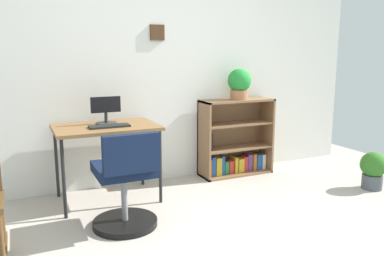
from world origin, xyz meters
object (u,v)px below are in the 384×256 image
(keyboard, at_px, (109,126))
(potted_plant_on_shelf, at_px, (239,83))
(bookshelf_low, at_px, (234,142))
(desk, at_px, (106,132))
(potted_plant_floor, at_px, (373,169))
(office_chair, at_px, (126,186))
(monitor, at_px, (106,111))

(keyboard, relative_size, potted_plant_on_shelf, 1.06)
(potted_plant_on_shelf, bearing_deg, bookshelf_low, 113.77)
(desk, bearing_deg, bookshelf_low, 8.37)
(desk, height_order, bookshelf_low, bookshelf_low)
(potted_plant_floor, bearing_deg, desk, 161.67)
(office_chair, bearing_deg, bookshelf_low, 30.88)
(keyboard, bearing_deg, office_chair, -92.25)
(monitor, distance_m, potted_plant_floor, 2.75)
(monitor, height_order, bookshelf_low, monitor)
(desk, distance_m, monitor, 0.20)
(potted_plant_on_shelf, bearing_deg, desk, -173.74)
(desk, distance_m, potted_plant_floor, 2.71)
(potted_plant_on_shelf, bearing_deg, keyboard, -170.28)
(bookshelf_low, xyz_separation_m, potted_plant_floor, (1.03, -1.06, -0.16))
(keyboard, relative_size, office_chair, 0.45)
(office_chair, relative_size, bookshelf_low, 0.93)
(potted_plant_on_shelf, bearing_deg, monitor, -176.91)
(keyboard, xyz_separation_m, potted_plant_floor, (2.53, -0.75, -0.52))
(monitor, xyz_separation_m, potted_plant_floor, (2.51, -0.93, -0.63))
(bookshelf_low, bearing_deg, office_chair, -149.12)
(monitor, relative_size, keyboard, 0.77)
(keyboard, xyz_separation_m, office_chair, (-0.02, -0.60, -0.38))
(potted_plant_on_shelf, height_order, potted_plant_floor, potted_plant_on_shelf)
(desk, relative_size, monitor, 3.35)
(desk, distance_m, office_chair, 0.75)
(desk, xyz_separation_m, bookshelf_low, (1.51, 0.22, -0.29))
(potted_plant_floor, bearing_deg, office_chair, 176.57)
(keyboard, xyz_separation_m, potted_plant_on_shelf, (1.52, 0.26, 0.32))
(office_chair, relative_size, potted_plant_floor, 2.07)
(monitor, bearing_deg, bookshelf_low, 5.21)
(office_chair, distance_m, potted_plant_floor, 2.56)
(monitor, bearing_deg, desk, -106.30)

